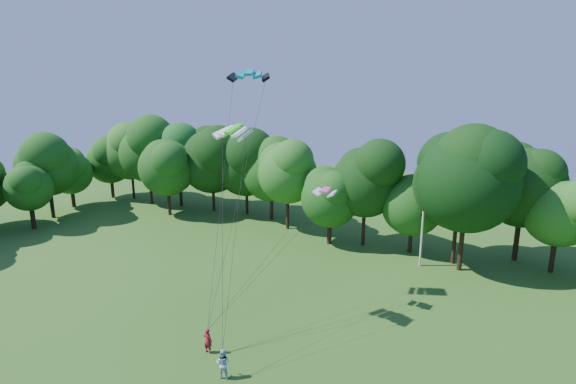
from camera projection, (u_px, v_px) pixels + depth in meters
The scene contains 8 objects.
utility_pole at pixel (422, 226), 43.84m from camera, with size 1.57×0.57×8.10m.
kite_flyer_left at pixel (208, 341), 30.10m from camera, with size 0.65×0.43×1.77m, color maroon.
kite_flyer_right at pixel (223, 363), 27.55m from camera, with size 0.94×0.73×1.93m, color #A6C2E6.
kite_teal at pixel (249, 72), 34.54m from camera, with size 3.47×2.58×0.59m.
kite_green at pixel (234, 129), 31.23m from camera, with size 3.17×1.91×0.68m.
kite_pink at pixel (325, 190), 34.33m from camera, with size 1.88×1.02×0.33m.
tree_back_west at pixel (178, 150), 64.95m from camera, with size 9.17×9.17×13.33m.
tree_back_center at pixel (468, 176), 41.63m from camera, with size 10.31×10.31×14.99m.
Camera 1 is at (12.82, -11.24, 17.63)m, focal length 28.00 mm.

